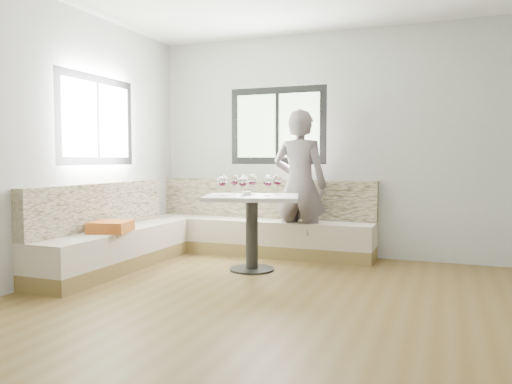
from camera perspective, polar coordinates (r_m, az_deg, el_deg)
room at (r=3.98m, az=2.66°, el=6.59°), size 5.01×5.01×2.81m
banquette at (r=6.06m, az=-6.39°, el=-4.64°), size 2.90×2.80×0.95m
table at (r=5.43m, az=-0.48°, el=-2.57°), size 1.17×1.02×0.82m
person at (r=6.05m, az=5.02°, el=0.80°), size 0.67×0.46×1.81m
olive_ramekin at (r=5.45m, az=-1.12°, el=-0.13°), size 0.11×0.11×0.04m
wine_glass_a at (r=5.30m, az=-3.90°, el=1.21°), size 0.10×0.10×0.23m
wine_glass_b at (r=5.21m, az=-1.51°, el=1.18°), size 0.10×0.10×0.23m
wine_glass_c at (r=5.28m, az=1.34°, el=1.21°), size 0.10×0.10×0.23m
wine_glass_d at (r=5.51m, az=-0.46°, el=1.32°), size 0.10×0.10×0.23m
wine_glass_e at (r=5.48m, az=2.46°, el=1.30°), size 0.10×0.10×0.23m
wine_glass_f at (r=5.61m, az=-2.51°, el=1.36°), size 0.10×0.10×0.23m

